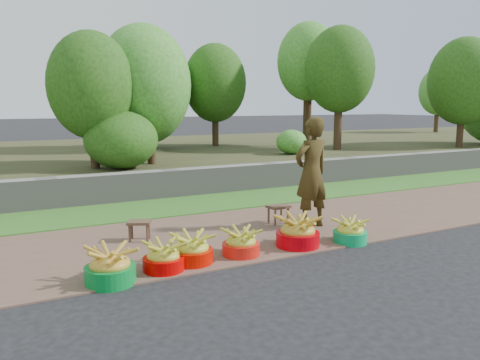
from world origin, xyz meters
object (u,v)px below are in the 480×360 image
basin_c (192,250)px  basin_d (241,244)px  basin_a (110,267)px  basin_e (298,233)px  basin_b (164,258)px  vendor_woman (311,173)px  basin_f (350,232)px  stool_left (139,225)px  stool_right (278,209)px

basin_c → basin_d: (0.63, -0.01, -0.01)m
basin_a → basin_e: size_ratio=0.93×
basin_b → vendor_woman: 2.68m
basin_f → basin_c: bearing=174.9°
basin_b → basin_f: 2.51m
basin_b → basin_e: bearing=1.8°
basin_a → basin_f: (3.10, -0.03, -0.02)m
basin_b → stool_left: basin_b is taller
basin_a → basin_c: size_ratio=1.06×
basin_c → basin_d: bearing=-1.1°
basin_b → basin_c: size_ratio=0.94×
basin_d → basin_f: basin_d is taller
basin_a → basin_d: bearing=5.5°
basin_c → vendor_woman: (2.12, 0.65, 0.66)m
basin_d → basin_e: bearing=-1.4°
basin_c → vendor_woman: size_ratio=0.30×
basin_f → stool_left: 2.77m
basin_b → basin_f: basin_b is taller
basin_b → basin_c: bearing=13.8°
basin_a → vendor_woman: bearing=14.9°
basin_e → vendor_woman: (0.69, 0.69, 0.64)m
basin_a → vendor_woman: 3.25m
basin_d → stool_right: (1.19, 1.06, 0.09)m
basin_e → stool_right: bearing=70.3°
basin_a → basin_f: bearing=-0.5°
basin_d → basin_f: (1.52, -0.18, -0.00)m
basin_e → basin_f: basin_e is taller
basin_f → stool_left: basin_f is taller
basin_d → basin_f: size_ratio=1.03×
stool_right → vendor_woman: (0.31, -0.39, 0.58)m
basin_d → stool_right: bearing=41.7°
vendor_woman → basin_e: bearing=37.3°
stool_left → stool_right: stool_right is taller
basin_b → basin_c: (0.36, 0.09, 0.01)m
basin_a → basin_d: (1.58, 0.15, -0.02)m
basin_f → vendor_woman: (-0.02, 0.85, 0.68)m
basin_d → stool_left: size_ratio=1.24×
vendor_woman → stool_left: bearing=-18.6°
basin_d → stool_left: bearing=128.8°
basin_a → basin_f: size_ratio=1.17×
basin_e → stool_right: basin_e is taller
basin_a → basin_e: basin_e is taller
basin_b → basin_f: (2.51, -0.10, -0.00)m
basin_a → stool_right: (2.77, 1.21, 0.07)m
basin_b → vendor_woman: bearing=16.7°
stool_left → stool_right: bearing=-2.2°
basin_e → stool_right: size_ratio=1.66×
basin_a → stool_right: 3.02m
basin_b → vendor_woman: (2.48, 0.74, 0.67)m
basin_c → basin_e: basin_e is taller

